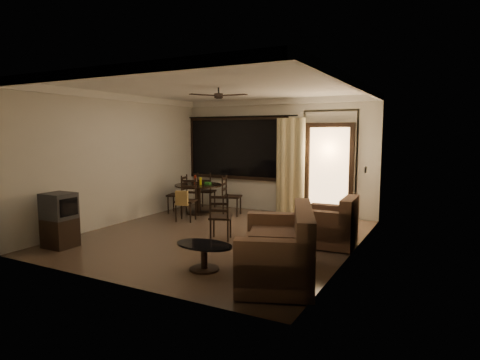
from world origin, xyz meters
The scene contains 12 objects.
ground centered at (0.00, 0.00, 0.00)m, with size 5.50×5.50×0.00m, color #7F6651.
room_shell centered at (0.59, 1.77, 1.83)m, with size 5.50×6.70×5.50m.
dining_table centered at (-1.56, 1.63, 0.57)m, with size 1.15×1.15×0.94m.
dining_chair_west centered at (-2.04, 1.42, 0.28)m, with size 0.51×0.51×0.95m.
dining_chair_east centered at (-0.76, 1.83, 0.28)m, with size 0.51×0.51×0.95m.
dining_chair_south centered at (-1.35, 0.79, 0.31)m, with size 0.51×0.55×0.95m.
dining_chair_north centered at (-1.76, 2.29, 0.28)m, with size 0.51×0.51×0.95m.
tv_cabinet centered at (-2.05, -1.93, 0.47)m, with size 0.51×0.45×0.94m.
sofa centered at (1.90, -1.54, 0.38)m, with size 1.51×1.98×0.94m.
armchair centered at (2.10, 0.34, 0.35)m, with size 0.89×0.89×0.85m.
coffee_table centered at (0.80, -1.76, 0.26)m, with size 0.88×0.53×0.39m.
side_chair centered at (0.17, -0.23, 0.26)m, with size 0.51×0.51×0.89m.
Camera 1 is at (3.87, -6.46, 1.97)m, focal length 30.00 mm.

